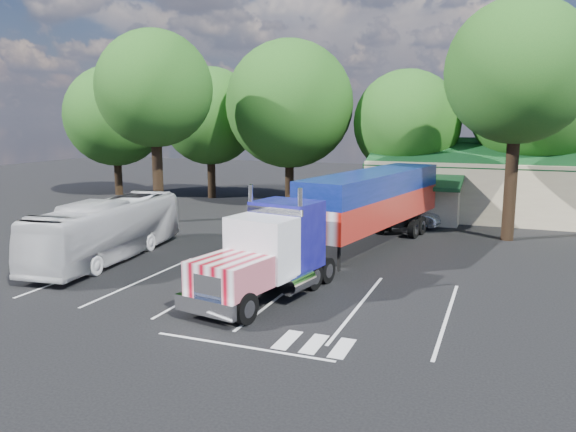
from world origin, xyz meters
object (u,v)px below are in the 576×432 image
(bicycle, at_px, (322,235))
(tour_bus, at_px, (108,230))
(semi_truck, at_px, (352,210))
(silver_sedan, at_px, (406,216))
(woman, at_px, (243,274))

(bicycle, bearing_deg, tour_bus, -150.06)
(semi_truck, xyz_separation_m, tour_bus, (-11.17, -4.72, -0.96))
(bicycle, height_order, silver_sedan, silver_sedan)
(tour_bus, bearing_deg, bicycle, 33.43)
(semi_truck, bearing_deg, tour_bus, -146.18)
(bicycle, relative_size, silver_sedan, 0.42)
(woman, height_order, tour_bus, tour_bus)
(woman, relative_size, bicycle, 0.87)
(woman, bearing_deg, tour_bus, 50.55)
(semi_truck, relative_size, tour_bus, 1.94)
(semi_truck, relative_size, bicycle, 11.75)
(semi_truck, height_order, tour_bus, semi_truck)
(woman, distance_m, tour_bus, 8.97)
(silver_sedan, bearing_deg, bicycle, 158.72)
(bicycle, distance_m, tour_bus, 11.51)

